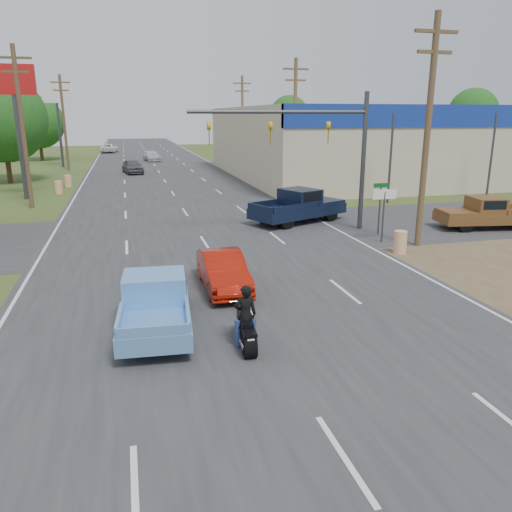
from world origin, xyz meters
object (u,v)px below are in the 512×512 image
object	(u,v)px
brown_pickup	(484,213)
distant_car_silver	(152,156)
motorcycle	(246,331)
distant_car_grey	(133,167)
navy_pickup	(300,205)
distant_car_white	(109,148)
red_convertible	(223,271)
blue_pickup	(155,300)
rider	(245,318)

from	to	relation	value
brown_pickup	distant_car_silver	size ratio (longest dim) A/B	1.21
motorcycle	distant_car_grey	bearing A→B (deg)	96.28
navy_pickup	distant_car_white	distance (m)	60.71
red_convertible	blue_pickup	xyz separation A→B (m)	(-2.46, -2.69, 0.16)
blue_pickup	rider	bearing A→B (deg)	-36.99
red_convertible	brown_pickup	xyz separation A→B (m)	(15.28, 6.06, 0.20)
red_convertible	distant_car_white	bearing A→B (deg)	94.71
red_convertible	blue_pickup	bearing A→B (deg)	-132.18
rider	navy_pickup	size ratio (longest dim) A/B	0.27
motorcycle	blue_pickup	size ratio (longest dim) A/B	0.42
blue_pickup	motorcycle	bearing A→B (deg)	-37.71
rider	distant_car_grey	xyz separation A→B (m)	(-2.05, 42.23, -0.08)
navy_pickup	brown_pickup	bearing A→B (deg)	41.31
distant_car_silver	distant_car_white	size ratio (longest dim) A/B	0.89
red_convertible	distant_car_white	xyz separation A→B (m)	(-5.41, 69.68, 0.04)
blue_pickup	brown_pickup	size ratio (longest dim) A/B	0.93
red_convertible	navy_pickup	world-z (taller)	navy_pickup
motorcycle	navy_pickup	xyz separation A→B (m)	(6.65, 14.76, 0.49)
rider	distant_car_grey	size ratio (longest dim) A/B	0.38
rider	navy_pickup	bearing A→B (deg)	-110.80
distant_car_silver	distant_car_white	distance (m)	18.46
motorcycle	navy_pickup	distance (m)	16.20
motorcycle	distant_car_silver	bearing A→B (deg)	92.78
red_convertible	distant_car_silver	xyz separation A→B (m)	(0.42, 52.16, -0.01)
rider	distant_car_white	xyz separation A→B (m)	(-5.12, 74.28, -0.12)
distant_car_silver	brown_pickup	bearing A→B (deg)	-79.77
distant_car_silver	distant_car_white	bearing A→B (deg)	100.77
distant_car_silver	distant_car_white	world-z (taller)	distant_car_white
distant_car_white	blue_pickup	bearing A→B (deg)	99.80
distant_car_grey	motorcycle	bearing A→B (deg)	-96.92
motorcycle	distant_car_grey	xyz separation A→B (m)	(-2.05, 42.28, 0.26)
rider	navy_pickup	distance (m)	16.15
blue_pickup	distant_car_grey	distance (m)	40.32
brown_pickup	distant_car_grey	xyz separation A→B (m)	(-17.63, 31.58, -0.12)
brown_pickup	distant_car_silver	xyz separation A→B (m)	(-14.86, 46.10, -0.21)
navy_pickup	distant_car_silver	distance (m)	42.46
distant_car_silver	navy_pickup	bearing A→B (deg)	-89.60
blue_pickup	distant_car_silver	bearing A→B (deg)	91.43
blue_pickup	navy_pickup	bearing A→B (deg)	59.90
motorcycle	distant_car_white	size ratio (longest dim) A/B	0.42
blue_pickup	distant_car_silver	distance (m)	54.92
blue_pickup	navy_pickup	world-z (taller)	navy_pickup
brown_pickup	distant_car_white	size ratio (longest dim) A/B	1.07
motorcycle	navy_pickup	world-z (taller)	navy_pickup
motorcycle	distant_car_grey	world-z (taller)	distant_car_grey
red_convertible	navy_pickup	distance (m)	11.95
motorcycle	distant_car_white	world-z (taller)	distant_car_white
distant_car_grey	blue_pickup	bearing A→B (deg)	-99.85
blue_pickup	brown_pickup	distance (m)	19.78
rider	distant_car_white	distance (m)	74.45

